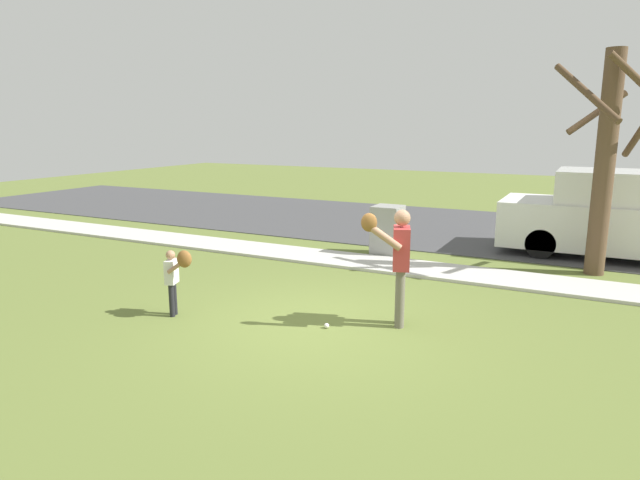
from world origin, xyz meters
TOP-DOWN VIEW (x-y plane):
  - ground_plane at (0.00, 3.50)m, footprint 48.00×48.00m
  - sidewalk_strip at (0.00, 3.60)m, footprint 36.00×1.20m
  - road_surface at (0.00, 8.60)m, footprint 36.00×6.80m
  - person_adult at (0.94, 0.41)m, footprint 0.64×0.78m
  - person_child at (-2.15, -0.73)m, footprint 0.54×0.34m
  - baseball at (0.09, -0.15)m, footprint 0.07×0.07m
  - utility_cabinet at (-0.73, 4.58)m, footprint 0.61×0.64m
  - street_tree_near at (3.44, 4.87)m, footprint 1.84×1.88m
  - parked_van_white at (3.92, 6.60)m, footprint 5.00×1.95m

SIDE VIEW (x-z plane):
  - ground_plane at x=0.00m, z-range 0.00..0.00m
  - road_surface at x=0.00m, z-range 0.00..0.02m
  - sidewalk_strip at x=0.00m, z-range 0.00..0.06m
  - baseball at x=0.09m, z-range 0.00..0.07m
  - utility_cabinet at x=-0.73m, z-range 0.00..1.11m
  - person_child at x=-2.15m, z-range 0.16..1.22m
  - parked_van_white at x=3.92m, z-range -0.04..1.84m
  - person_adult at x=0.94m, z-range 0.20..1.89m
  - street_tree_near at x=3.44m, z-range 0.16..4.39m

